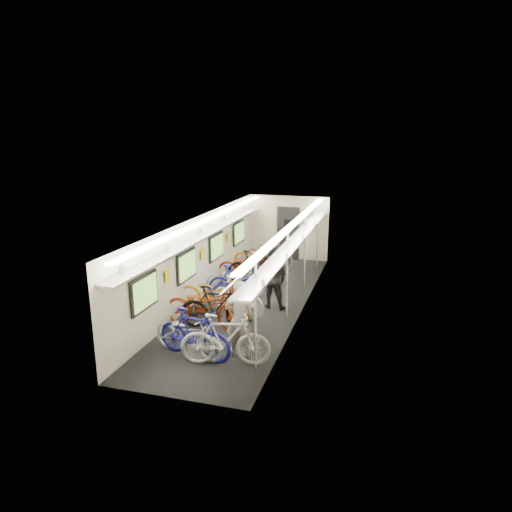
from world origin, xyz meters
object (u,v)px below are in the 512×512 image
Objects in this scene: backpack at (239,296)px; bicycle_0 at (187,334)px; bicycle_1 at (194,334)px; passenger_mid at (274,276)px; passenger_near at (240,319)px.

bicycle_0 is at bearing -152.79° from backpack.
backpack reaches higher than bicycle_1.
passenger_mid is at bearing 92.71° from backpack.
passenger_near is (1.10, 0.23, 0.38)m from bicycle_0.
passenger_near is 0.97× the size of passenger_mid.
passenger_mid is at bearing -2.64° from bicycle_1.
bicycle_1 is at bearing 82.28° from passenger_mid.
backpack is (0.83, 0.51, 0.74)m from bicycle_1.
passenger_near reaches higher than bicycle_0.
bicycle_1 is 1.02× the size of passenger_mid.
bicycle_1 reaches higher than bicycle_0.
passenger_near is at bearing 97.74° from passenger_mid.
passenger_mid is (-0.03, 3.02, 0.03)m from passenger_near.
bicycle_0 is at bearing 78.92° from passenger_mid.
passenger_mid is 4.64× the size of backpack.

